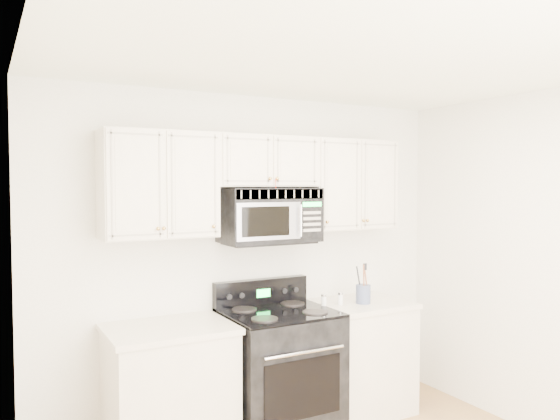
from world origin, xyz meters
TOP-DOWN VIEW (x-y plane):
  - room at (0.00, 0.00)m, footprint 3.51×3.51m
  - base_cabinet_left at (-0.80, 1.44)m, footprint 0.86×0.65m
  - base_cabinet_right at (0.80, 1.44)m, footprint 0.86×0.65m
  - range at (0.05, 1.41)m, footprint 0.81×0.74m
  - upper_cabinets at (0.00, 1.58)m, footprint 2.44×0.37m
  - microwave at (0.05, 1.56)m, footprint 0.76×0.43m
  - utensil_crock at (0.82, 1.37)m, footprint 0.12×0.12m
  - shaker_salt at (0.45, 1.40)m, footprint 0.04×0.04m
  - shaker_pepper at (0.62, 1.41)m, footprint 0.04×0.04m

SIDE VIEW (x-z plane):
  - base_cabinet_left at x=-0.80m, z-range -0.03..0.89m
  - base_cabinet_right at x=0.80m, z-range -0.03..0.89m
  - range at x=0.05m, z-range -0.08..1.05m
  - shaker_pepper at x=0.62m, z-range 0.92..1.02m
  - shaker_salt at x=0.45m, z-range 0.92..1.03m
  - utensil_crock at x=0.82m, z-range 0.84..1.16m
  - room at x=0.00m, z-range 0.00..2.60m
  - microwave at x=0.05m, z-range 1.45..1.87m
  - upper_cabinets at x=0.00m, z-range 1.56..2.31m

